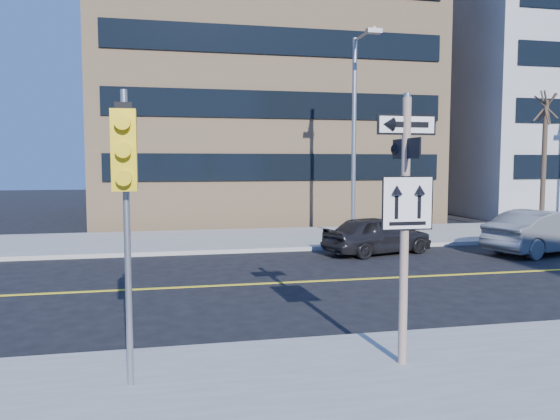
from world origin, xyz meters
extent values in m
plane|color=black|center=(0.00, 0.00, 0.00)|extent=(120.00, 120.00, 0.00)
cylinder|color=beige|center=(0.00, -2.50, 2.15)|extent=(0.13, 0.13, 4.00)
cylinder|color=gray|center=(0.00, -2.50, 4.18)|extent=(0.10, 0.10, 0.06)
cube|color=black|center=(0.00, -2.50, 3.75)|extent=(0.92, 0.03, 0.30)
cube|color=black|center=(0.00, -2.50, 3.40)|extent=(0.03, 0.92, 0.30)
cube|color=white|center=(0.00, -2.58, 2.60)|extent=(0.80, 0.03, 0.80)
cylinder|color=gray|center=(-4.00, -2.50, 2.15)|extent=(0.09, 0.09, 4.00)
cube|color=yellow|center=(-4.00, -2.70, 3.35)|extent=(0.32, 0.22, 1.05)
sphere|color=#8C0705|center=(-4.00, -2.82, 3.70)|extent=(0.17, 0.17, 0.17)
sphere|color=black|center=(-4.00, -2.82, 3.35)|extent=(0.17, 0.17, 0.17)
sphere|color=black|center=(-4.00, -2.82, 3.00)|extent=(0.17, 0.17, 0.17)
imported|color=black|center=(3.81, 7.88, 0.68)|extent=(2.66, 4.29, 1.36)
imported|color=slate|center=(9.57, 6.70, 0.77)|extent=(2.90, 4.95, 1.54)
cylinder|color=gray|center=(4.00, 11.00, 4.15)|extent=(0.18, 0.18, 8.00)
cylinder|color=gray|center=(4.00, 10.00, 8.05)|extent=(0.10, 2.20, 0.10)
cube|color=gray|center=(4.00, 9.00, 7.95)|extent=(0.55, 0.30, 0.16)
cylinder|color=#3D2F24|center=(13.00, 11.30, 3.05)|extent=(0.22, 0.22, 5.80)
cube|color=tan|center=(2.00, 25.00, 9.00)|extent=(18.00, 18.00, 18.00)
camera|label=1|loc=(-3.50, -10.02, 3.18)|focal=35.00mm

